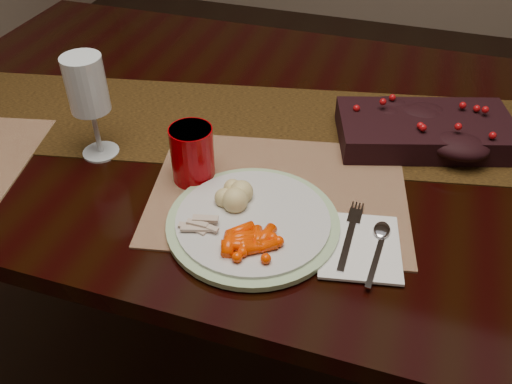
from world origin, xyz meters
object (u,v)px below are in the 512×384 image
(dining_table, at_px, (294,259))
(wine_glass, at_px, (91,108))
(mashed_potatoes, at_px, (233,189))
(napkin, at_px, (359,246))
(red_cup, at_px, (192,154))
(placemat_main, at_px, (279,192))
(turkey_shreds, at_px, (196,223))
(baby_carrots, at_px, (253,235))
(centerpiece, at_px, (426,127))
(dinner_plate, at_px, (253,222))

(dining_table, relative_size, wine_glass, 8.86)
(mashed_potatoes, distance_m, napkin, 0.23)
(red_cup, bearing_deg, wine_glass, 174.37)
(dining_table, relative_size, placemat_main, 4.00)
(placemat_main, bearing_deg, red_cup, 171.78)
(turkey_shreds, bearing_deg, baby_carrots, 0.28)
(centerpiece, relative_size, mashed_potatoes, 4.39)
(centerpiece, xyz_separation_m, baby_carrots, (-0.23, -0.39, -0.01))
(dinner_plate, height_order, turkey_shreds, turkey_shreds)
(placemat_main, relative_size, turkey_shreds, 5.79)
(placemat_main, height_order, wine_glass, wine_glass)
(dinner_plate, bearing_deg, dining_table, 88.35)
(mashed_potatoes, height_order, turkey_shreds, mashed_potatoes)
(dinner_plate, height_order, wine_glass, wine_glass)
(dining_table, bearing_deg, baby_carrots, -88.80)
(centerpiece, relative_size, turkey_shreds, 4.33)
(baby_carrots, height_order, turkey_shreds, same)
(dining_table, height_order, placemat_main, placemat_main)
(napkin, height_order, red_cup, red_cup)
(placemat_main, distance_m, mashed_potatoes, 0.10)
(placemat_main, height_order, napkin, napkin)
(mashed_potatoes, relative_size, turkey_shreds, 0.99)
(turkey_shreds, height_order, napkin, turkey_shreds)
(turkey_shreds, bearing_deg, napkin, 10.98)
(dining_table, xyz_separation_m, placemat_main, (0.01, -0.20, 0.38))
(napkin, bearing_deg, centerpiece, 67.02)
(mashed_potatoes, xyz_separation_m, turkey_shreds, (-0.03, -0.08, -0.01))
(dinner_plate, xyz_separation_m, turkey_shreds, (-0.08, -0.05, 0.02))
(dinner_plate, bearing_deg, wine_glass, 162.69)
(dining_table, xyz_separation_m, turkey_shreds, (-0.09, -0.34, 0.40))
(centerpiece, height_order, wine_glass, wine_glass)
(turkey_shreds, bearing_deg, wine_glass, 150.02)
(placemat_main, xyz_separation_m, wine_glass, (-0.37, 0.01, 0.10))
(dining_table, height_order, turkey_shreds, turkey_shreds)
(dining_table, distance_m, baby_carrots, 0.53)
(baby_carrots, bearing_deg, wine_glass, 157.02)
(dining_table, height_order, napkin, napkin)
(red_cup, xyz_separation_m, wine_glass, (-0.21, 0.02, 0.04))
(centerpiece, relative_size, red_cup, 3.19)
(centerpiece, xyz_separation_m, red_cup, (-0.39, -0.25, 0.02))
(wine_glass, bearing_deg, centerpiece, 21.35)
(mashed_potatoes, distance_m, red_cup, 0.11)
(centerpiece, distance_m, baby_carrots, 0.45)
(placemat_main, height_order, mashed_potatoes, mashed_potatoes)
(wine_glass, bearing_deg, red_cup, -5.63)
(mashed_potatoes, bearing_deg, dinner_plate, -38.25)
(napkin, distance_m, red_cup, 0.33)
(dinner_plate, xyz_separation_m, mashed_potatoes, (-0.05, 0.04, 0.03))
(turkey_shreds, relative_size, red_cup, 0.74)
(baby_carrots, xyz_separation_m, wine_glass, (-0.37, 0.15, 0.07))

